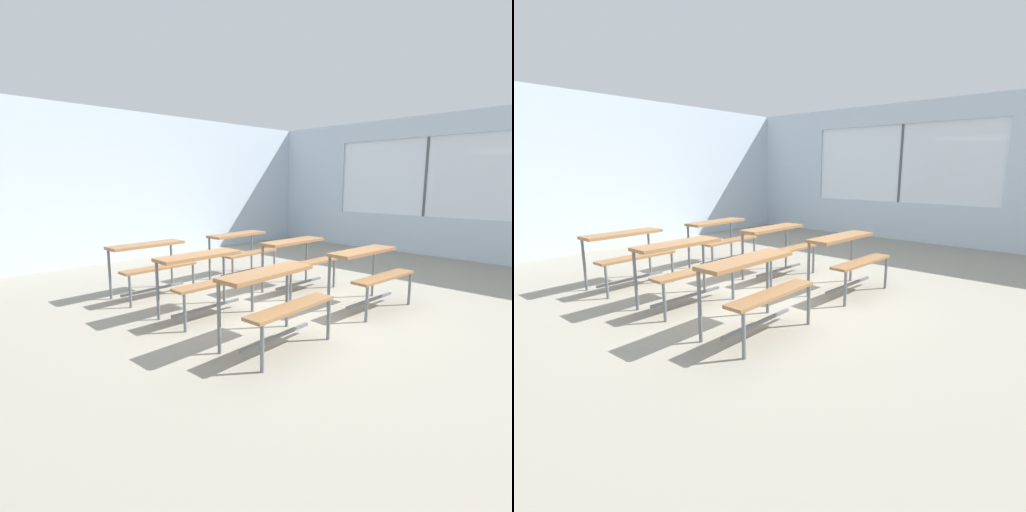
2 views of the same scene
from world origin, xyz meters
The scene contains 9 objects.
ground centered at (0.00, 0.00, -0.03)m, with size 10.00×9.00×0.05m, color gray.
wall_back centered at (0.00, 4.50, 1.50)m, with size 10.00×0.12×3.00m, color silver.
wall_right centered at (5.00, -0.13, 1.45)m, with size 0.12×9.00×3.00m.
desk_bench_r0c0 centered at (-1.08, -0.73, 0.56)m, with size 1.12×0.64×0.74m.
desk_bench_r0c1 centered at (0.69, -0.72, 0.56)m, with size 1.12×0.63×0.74m.
desk_bench_r1c0 centered at (-1.01, 0.49, 0.56)m, with size 1.10×0.59×0.74m.
desk_bench_r1c1 centered at (0.70, 0.47, 0.56)m, with size 1.10×0.60×0.74m.
desk_bench_r2c0 centered at (-1.05, 1.70, 0.56)m, with size 1.12×0.62×0.74m.
desk_bench_r2c1 centered at (0.64, 1.66, 0.56)m, with size 1.13×0.64×0.74m.
Camera 2 is at (-3.80, -3.30, 1.60)m, focal length 28.00 mm.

